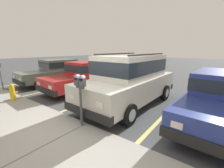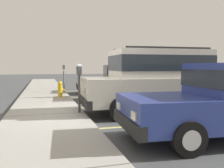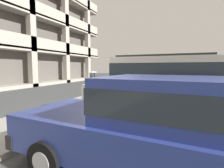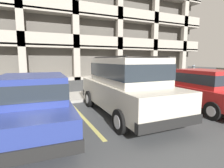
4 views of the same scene
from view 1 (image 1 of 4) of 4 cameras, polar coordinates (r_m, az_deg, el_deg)
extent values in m
cube|color=#444749|center=(4.70, -7.62, -15.48)|extent=(80.00, 80.00, 0.10)
cube|color=#9E9B93|center=(3.97, -21.83, -20.38)|extent=(40.00, 2.20, 0.12)
cube|color=#606060|center=(3.93, -21.91, -19.62)|extent=(0.03, 2.16, 0.00)
cube|color=#DBD16B|center=(5.03, 17.33, -13.29)|extent=(0.12, 4.80, 0.01)
cube|color=#DBD16B|center=(6.57, -8.58, -6.49)|extent=(0.12, 4.80, 0.01)
cube|color=#DBD16B|center=(8.92, -22.45, -2.12)|extent=(0.12, 4.80, 0.01)
cube|color=#DBD16B|center=(11.60, -30.21, 0.41)|extent=(0.12, 4.80, 0.01)
cube|color=beige|center=(5.97, 6.85, -1.14)|extent=(1.98, 4.75, 0.80)
cube|color=beige|center=(5.87, 7.33, 6.74)|extent=(1.70, 2.96, 0.84)
cube|color=#232B33|center=(5.87, 7.33, 6.94)|extent=(1.73, 2.99, 0.46)
cube|color=black|center=(4.37, -9.79, -10.52)|extent=(1.88, 0.22, 0.24)
cube|color=black|center=(8.05, 15.54, 0.11)|extent=(1.88, 0.22, 0.24)
cube|color=silver|center=(4.64, -15.13, -4.65)|extent=(0.24, 0.04, 0.14)
cube|color=silver|center=(3.82, -4.81, -8.08)|extent=(0.24, 0.04, 0.14)
cylinder|color=black|center=(5.57, -9.38, -6.57)|extent=(0.22, 0.67, 0.66)
cylinder|color=#B2B2B7|center=(5.57, -9.38, -6.57)|extent=(0.23, 0.37, 0.36)
cylinder|color=black|center=(4.48, 6.61, -11.48)|extent=(0.22, 0.67, 0.66)
cylinder|color=#B2B2B7|center=(4.48, 6.61, -11.48)|extent=(0.23, 0.37, 0.36)
cylinder|color=black|center=(7.73, 6.82, -0.92)|extent=(0.22, 0.67, 0.66)
cylinder|color=#B2B2B7|center=(7.73, 6.82, -0.92)|extent=(0.23, 0.37, 0.36)
cylinder|color=black|center=(6.99, 19.47, -3.10)|extent=(0.22, 0.67, 0.66)
cylinder|color=#B2B2B7|center=(6.99, 19.47, -3.10)|extent=(0.23, 0.37, 0.36)
cube|color=black|center=(6.23, 1.94, 11.43)|extent=(0.13, 2.62, 0.05)
cube|color=black|center=(5.51, 13.68, 10.87)|extent=(0.13, 2.62, 0.05)
cube|color=navy|center=(5.45, 35.80, -6.40)|extent=(1.97, 4.50, 0.60)
cube|color=navy|center=(5.60, 36.93, 0.48)|extent=(1.62, 2.07, 0.64)
cube|color=#232B33|center=(5.60, 36.95, 0.64)|extent=(1.64, 2.09, 0.35)
cube|color=black|center=(3.54, 31.91, -19.05)|extent=(1.74, 0.27, 0.24)
cube|color=silver|center=(3.46, 23.41, -14.24)|extent=(0.24, 0.04, 0.14)
cylinder|color=black|center=(4.43, 22.52, -13.22)|extent=(0.20, 0.61, 0.60)
cylinder|color=#B2B2B7|center=(4.43, 22.52, -13.22)|extent=(0.20, 0.34, 0.33)
cylinder|color=black|center=(6.93, 29.71, -4.50)|extent=(0.20, 0.61, 0.60)
cylinder|color=#B2B2B7|center=(6.93, 29.71, -4.50)|extent=(0.20, 0.34, 0.33)
cube|color=red|center=(8.28, -10.53, 1.80)|extent=(1.98, 4.50, 0.60)
cube|color=red|center=(8.38, -9.11, 6.27)|extent=(1.62, 2.07, 0.64)
cube|color=#232B33|center=(8.38, -9.11, 6.38)|extent=(1.65, 2.10, 0.35)
cube|color=black|center=(7.21, -23.92, -2.26)|extent=(1.74, 0.27, 0.24)
cube|color=black|center=(9.79, -0.62, 2.66)|extent=(1.74, 0.27, 0.24)
cube|color=silver|center=(7.61, -26.15, 0.14)|extent=(0.24, 0.05, 0.14)
cube|color=silver|center=(6.67, -22.53, -1.18)|extent=(0.24, 0.05, 0.14)
cylinder|color=black|center=(8.31, -21.43, -0.99)|extent=(0.20, 0.61, 0.60)
cylinder|color=#B2B2B7|center=(8.31, -21.43, -0.99)|extent=(0.20, 0.34, 0.33)
cylinder|color=black|center=(6.91, -14.87, -3.22)|extent=(0.20, 0.61, 0.60)
cylinder|color=#B2B2B7|center=(6.91, -14.87, -3.22)|extent=(0.20, 0.34, 0.33)
cylinder|color=black|center=(9.83, -7.34, 1.89)|extent=(0.20, 0.61, 0.60)
cylinder|color=#B2B2B7|center=(9.83, -7.34, 1.89)|extent=(0.20, 0.34, 0.33)
cylinder|color=black|center=(8.69, 0.05, 0.52)|extent=(0.20, 0.61, 0.60)
cylinder|color=#B2B2B7|center=(8.69, 0.05, 0.52)|extent=(0.20, 0.34, 0.33)
cube|color=#5B665B|center=(10.49, -20.83, 3.50)|extent=(2.12, 4.54, 0.60)
cube|color=#5B665B|center=(10.55, -19.64, 7.05)|extent=(1.68, 2.12, 0.64)
cube|color=#232B33|center=(10.55, -19.65, 7.14)|extent=(1.71, 2.14, 0.35)
cube|color=black|center=(9.76, -32.07, 0.62)|extent=(1.74, 0.33, 0.24)
cube|color=black|center=(11.62, -11.24, 4.07)|extent=(1.74, 0.33, 0.24)
cube|color=silver|center=(10.22, -33.31, 2.31)|extent=(0.24, 0.05, 0.14)
cube|color=silver|center=(9.21, -31.64, 1.56)|extent=(0.24, 0.05, 0.14)
cylinder|color=black|center=(10.79, -29.17, 1.32)|extent=(0.22, 0.61, 0.60)
cylinder|color=#B2B2B7|center=(10.79, -29.17, 1.32)|extent=(0.21, 0.35, 0.33)
cylinder|color=black|center=(9.25, -25.84, -0.03)|extent=(0.22, 0.61, 0.60)
cylinder|color=#B2B2B7|center=(9.25, -25.84, -0.03)|extent=(0.21, 0.35, 0.33)
cylinder|color=black|center=(11.90, -16.69, 3.38)|extent=(0.22, 0.61, 0.60)
cylinder|color=#B2B2B7|center=(11.90, -16.69, 3.38)|extent=(0.21, 0.35, 0.33)
cylinder|color=black|center=(10.52, -12.00, 2.44)|extent=(0.22, 0.61, 0.60)
cylinder|color=#B2B2B7|center=(10.52, -12.00, 2.44)|extent=(0.21, 0.35, 0.33)
cylinder|color=#47474C|center=(4.21, -11.69, -8.56)|extent=(0.07, 0.07, 1.06)
cube|color=#47474C|center=(4.04, -12.05, -1.14)|extent=(0.28, 0.06, 0.06)
cube|color=#424447|center=(3.94, -11.19, 0.62)|extent=(0.15, 0.11, 0.22)
cylinder|color=#8C99A3|center=(3.92, -11.26, 2.19)|extent=(0.15, 0.11, 0.15)
cube|color=#B7B293|center=(3.99, -10.54, 0.23)|extent=(0.08, 0.01, 0.08)
cube|color=#424447|center=(4.09, -13.07, 0.98)|extent=(0.15, 0.11, 0.22)
cylinder|color=#8C99A3|center=(4.07, -13.15, 2.49)|extent=(0.15, 0.11, 0.15)
cube|color=#B7B293|center=(4.13, -12.42, 0.59)|extent=(0.08, 0.01, 0.08)
cylinder|color=#595B60|center=(9.55, -36.49, 1.44)|extent=(0.07, 0.07, 1.13)
cube|color=#B7B293|center=(9.48, -36.72, 5.62)|extent=(0.08, 0.01, 0.08)
cylinder|color=gold|center=(7.42, -33.67, -3.15)|extent=(0.20, 0.20, 0.55)
sphere|color=gold|center=(7.35, -34.00, -0.63)|extent=(0.18, 0.18, 0.18)
cylinder|color=gold|center=(7.46, -32.62, -2.72)|extent=(0.08, 0.10, 0.08)
cylinder|color=gold|center=(7.55, -34.08, -2.74)|extent=(0.10, 0.07, 0.07)
camera|label=2|loc=(4.59, 104.78, -12.43)|focal=40.00mm
camera|label=3|loc=(6.29, 61.93, 1.54)|focal=28.00mm
camera|label=4|loc=(10.31, 37.99, 8.88)|focal=28.00mm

